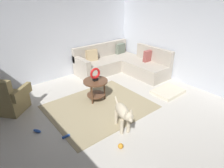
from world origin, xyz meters
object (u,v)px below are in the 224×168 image
dog (123,113)px  dog_toy_ball (121,146)px  dog_toy_bone (37,131)px  sectional_couch (121,64)px  dog_toy_rope (66,136)px  side_table (96,85)px  dog_bed_mat (168,92)px  torus_sculpture (95,74)px  armchair (8,99)px

dog → dog_toy_ball: size_ratio=8.32×
dog_toy_bone → sectional_couch: bearing=21.1°
dog → dog_toy_rope: bearing=-6.4°
sectional_couch → dog_toy_bone: sectional_couch is taller
side_table → dog: 1.30m
side_table → dog_toy_rope: side_table is taller
dog_toy_rope → dog_toy_bone: 0.62m
sectional_couch → dog_bed_mat: size_ratio=2.81×
torus_sculpture → dog: torus_sculpture is taller
dog → dog_toy_rope: dog is taller
dog → dog_toy_bone: bearing=-16.1°
dog_bed_mat → dog_toy_ball: bearing=-163.2°
sectional_couch → side_table: (-1.72, -1.00, 0.12)m
torus_sculpture → dog_toy_bone: size_ratio=1.81×
armchair → dog_bed_mat: size_ratio=1.25×
torus_sculpture → dog_toy_rope: size_ratio=2.33×
sectional_couch → dog_bed_mat: sectional_couch is taller
dog_bed_mat → dog_toy_rope: size_ratio=5.71×
dog_bed_mat → dog_toy_rope: dog_bed_mat is taller
sectional_couch → dog_toy_ball: bearing=-131.6°
armchair → dog_bed_mat: armchair is taller
armchair → dog_toy_ball: bearing=-14.7°
torus_sculpture → dog_toy_bone: bearing=-169.9°
sectional_couch → torus_sculpture: size_ratio=6.90×
dog_toy_rope → dog_toy_bone: dog_toy_bone is taller
dog_toy_ball → dog_toy_rope: size_ratio=0.70×
dog_bed_mat → dog: dog is taller
dog → dog_toy_ball: (-0.38, -0.36, -0.33)m
sectional_couch → torus_sculpture: bearing=-149.9°
armchair → side_table: (1.81, -0.81, 0.09)m
sectional_couch → dog_toy_rope: size_ratio=16.05×
armchair → dog_toy_ball: 2.74m
dog_toy_rope → torus_sculpture: bearing=32.2°
armchair → dog_toy_rope: (0.57, -1.59, -0.30)m
side_table → dog_toy_bone: bearing=-169.9°
armchair → side_table: size_ratio=1.66×
dog_toy_bone → dog_toy_rope: bearing=-53.5°
armchair → dog_bed_mat: (3.52, -1.75, -0.28)m
dog_toy_ball → torus_sculpture: bearing=69.2°
armchair → torus_sculpture: (1.81, -0.81, 0.39)m
sectional_couch → dog: 3.00m
dog → dog_toy_bone: 1.72m
armchair → side_table: 1.99m
dog → dog_toy_rope: 1.17m
armchair → dog_toy_rope: size_ratio=7.12×
sectional_couch → dog_toy_rope: bearing=-149.0°
armchair → torus_sculpture: armchair is taller
torus_sculpture → dog_toy_ball: torus_sculpture is taller
torus_sculpture → dog_bed_mat: bearing=-28.8°
dog_bed_mat → dog_toy_rope: bearing=177.0°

